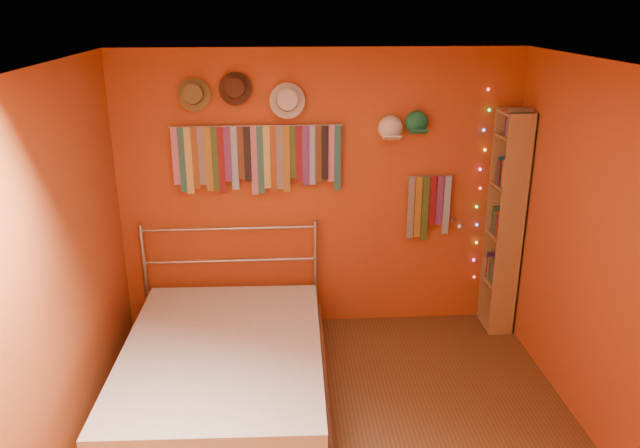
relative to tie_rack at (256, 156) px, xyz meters
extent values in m
plane|color=#543C1C|center=(0.54, -1.68, -1.61)|extent=(3.50, 3.50, 0.00)
cube|color=#963E18|center=(0.54, 0.07, -0.36)|extent=(3.50, 0.02, 2.50)
cube|color=#963E18|center=(2.29, -1.68, -0.36)|extent=(0.02, 3.50, 2.50)
cube|color=#963E18|center=(-1.21, -1.68, -0.36)|extent=(0.02, 3.50, 2.50)
cube|color=white|center=(0.54, -1.68, 0.89)|extent=(3.50, 3.50, 0.02)
cylinder|color=#A6A6AB|center=(0.01, 0.02, 0.25)|extent=(1.45, 0.01, 0.01)
cube|color=#BB5D91|center=(-0.68, 0.01, 0.01)|extent=(0.06, 0.01, 0.49)
cube|color=#1A5A5C|center=(-0.62, 0.00, -0.03)|extent=(0.06, 0.01, 0.56)
cube|color=gold|center=(-0.57, -0.01, -0.03)|extent=(0.06, 0.01, 0.57)
cube|color=brown|center=(-0.51, 0.01, -0.01)|extent=(0.06, 0.01, 0.53)
cube|color=navy|center=(-0.46, 0.00, 0.01)|extent=(0.06, 0.01, 0.50)
cube|color=#90631A|center=(-0.40, -0.01, -0.02)|extent=(0.06, 0.01, 0.55)
cube|color=#25451B|center=(-0.35, 0.01, -0.02)|extent=(0.06, 0.01, 0.55)
cube|color=#650F0F|center=(-0.29, 0.00, -0.04)|extent=(0.06, 0.01, 0.58)
cube|color=#48175C|center=(-0.24, -0.01, 0.02)|extent=(0.06, 0.01, 0.47)
cube|color=#7AA6D8|center=(-0.19, 0.01, -0.02)|extent=(0.06, 0.01, 0.55)
cube|color=#492818|center=(-0.13, 0.00, 0.03)|extent=(0.06, 0.01, 0.45)
cube|color=black|center=(-0.08, -0.01, 0.02)|extent=(0.06, 0.01, 0.47)
cube|color=#AE577A|center=(-0.02, 0.01, -0.04)|extent=(0.06, 0.01, 0.60)
cube|color=#1A525E|center=(0.03, 0.00, -0.04)|extent=(0.06, 0.01, 0.58)
cube|color=#BAB74A|center=(0.09, -0.01, -0.01)|extent=(0.06, 0.01, 0.54)
cube|color=maroon|center=(0.14, 0.01, -0.03)|extent=(0.06, 0.01, 0.58)
cube|color=navy|center=(0.20, 0.00, -0.02)|extent=(0.06, 0.01, 0.55)
cube|color=#925B1A|center=(0.25, -0.01, -0.03)|extent=(0.06, 0.01, 0.57)
cube|color=#2A491D|center=(0.31, 0.01, 0.03)|extent=(0.06, 0.01, 0.46)
cube|color=#5C0D22|center=(0.36, 0.00, 0.01)|extent=(0.06, 0.01, 0.48)
cube|color=#411967|center=(0.42, -0.01, 0.00)|extent=(0.06, 0.01, 0.52)
cube|color=#748CCE|center=(0.47, 0.01, 0.00)|extent=(0.06, 0.01, 0.51)
cube|color=#483118|center=(0.53, 0.00, 0.01)|extent=(0.06, 0.01, 0.49)
cube|color=black|center=(0.58, -0.01, 0.02)|extent=(0.06, 0.01, 0.47)
cube|color=#BE5F93|center=(0.64, 0.01, 0.01)|extent=(0.06, 0.01, 0.49)
cube|color=#195459|center=(0.69, 0.00, -0.03)|extent=(0.06, 0.01, 0.57)
cylinder|color=#A6A6AB|center=(1.51, 0.02, -0.21)|extent=(0.40, 0.01, 0.01)
cube|color=#121E51|center=(1.35, 0.01, -0.49)|extent=(0.06, 0.01, 0.57)
cube|color=#885E18|center=(1.41, 0.00, -0.49)|extent=(0.06, 0.01, 0.56)
cube|color=#285020|center=(1.48, -0.01, -0.50)|extent=(0.06, 0.01, 0.59)
cube|color=#5F0E18|center=(1.54, 0.01, -0.43)|extent=(0.06, 0.01, 0.45)
cube|color=#491863|center=(1.61, 0.00, -0.43)|extent=(0.06, 0.01, 0.45)
cube|color=#6D97C3|center=(1.67, -0.01, -0.47)|extent=(0.06, 0.01, 0.53)
cylinder|color=brown|center=(-0.49, 0.01, 0.52)|extent=(0.27, 0.07, 0.27)
cylinder|color=brown|center=(-0.49, -0.04, 0.53)|extent=(0.16, 0.13, 0.18)
cylinder|color=#332314|center=(-0.49, -0.02, 0.52)|extent=(0.16, 0.05, 0.16)
cylinder|color=#402417|center=(-0.15, 0.01, 0.56)|extent=(0.27, 0.07, 0.27)
cylinder|color=#402417|center=(-0.15, -0.04, 0.57)|extent=(0.16, 0.13, 0.18)
cylinder|color=black|center=(-0.15, -0.02, 0.57)|extent=(0.16, 0.05, 0.16)
cylinder|color=beige|center=(0.27, 0.01, 0.46)|extent=(0.29, 0.07, 0.29)
cylinder|color=beige|center=(0.27, -0.05, 0.47)|extent=(0.17, 0.15, 0.19)
cylinder|color=black|center=(0.27, -0.02, 0.47)|extent=(0.18, 0.06, 0.18)
ellipsoid|color=white|center=(1.14, 0.02, 0.22)|extent=(0.20, 0.15, 0.20)
cube|color=white|center=(1.14, -0.11, 0.16)|extent=(0.14, 0.10, 0.06)
ellipsoid|color=#1C7E53|center=(1.36, 0.02, 0.27)|extent=(0.19, 0.14, 0.19)
cube|color=#1C7E53|center=(1.36, -0.10, 0.21)|extent=(0.14, 0.10, 0.06)
sphere|color=#FF3333|center=(1.96, 0.03, 0.54)|extent=(0.02, 0.02, 0.02)
sphere|color=#33FF4C|center=(1.99, 0.03, 0.36)|extent=(0.02, 0.02, 0.02)
sphere|color=#4C66FF|center=(1.96, 0.03, 0.19)|extent=(0.02, 0.02, 0.02)
sphere|color=yellow|center=(1.98, 0.03, 0.02)|extent=(0.02, 0.02, 0.02)
sphere|color=#FF4CCC|center=(1.95, 0.03, -0.15)|extent=(0.02, 0.02, 0.02)
sphere|color=#FF3333|center=(1.97, 0.03, -0.33)|extent=(0.02, 0.02, 0.02)
sphere|color=#33FF4C|center=(1.95, 0.03, -0.50)|extent=(0.02, 0.02, 0.02)
sphere|color=#4C66FF|center=(1.97, 0.03, -0.67)|extent=(0.02, 0.02, 0.02)
sphere|color=yellow|center=(1.98, 0.03, -0.85)|extent=(0.02, 0.02, 0.02)
sphere|color=#FF4CCC|center=(1.97, 0.03, -1.02)|extent=(0.02, 0.02, 0.02)
sphere|color=#FF3333|center=(1.99, 0.03, -1.19)|extent=(0.02, 0.02, 0.02)
cylinder|color=#A6A6AB|center=(1.75, 0.05, -0.63)|extent=(0.03, 0.03, 0.03)
cylinder|color=#A6A6AB|center=(1.75, -0.07, -0.60)|extent=(0.01, 0.24, 0.08)
sphere|color=white|center=(1.75, -0.19, -0.61)|extent=(0.07, 0.07, 0.07)
cube|color=olive|center=(2.16, -0.31, -0.61)|extent=(0.24, 0.02, 2.00)
cube|color=olive|center=(2.16, 0.01, -0.61)|extent=(0.24, 0.02, 2.00)
cube|color=olive|center=(2.28, -0.15, -0.61)|extent=(0.02, 0.34, 2.00)
cube|color=olive|center=(2.16, -0.15, -1.59)|extent=(0.24, 0.32, 0.02)
cube|color=olive|center=(2.16, -0.15, -1.16)|extent=(0.24, 0.32, 0.02)
cube|color=olive|center=(2.16, -0.15, -0.71)|extent=(0.24, 0.32, 0.02)
cube|color=olive|center=(2.16, -0.15, -0.26)|extent=(0.24, 0.32, 0.02)
cube|color=olive|center=(2.16, -0.15, 0.17)|extent=(0.24, 0.32, 0.02)
cube|color=olive|center=(2.16, -0.15, 0.37)|extent=(0.24, 0.32, 0.02)
cylinder|color=#A6A6AB|center=(-1.02, -0.03, -1.10)|extent=(0.04, 0.04, 1.03)
cylinder|color=#A6A6AB|center=(0.50, -0.03, -1.10)|extent=(0.04, 0.04, 1.03)
cylinder|color=#A6A6AB|center=(-0.26, -0.03, -1.23)|extent=(1.52, 0.03, 0.03)
cylinder|color=#A6A6AB|center=(-0.26, -0.03, -0.94)|extent=(1.52, 0.03, 0.03)
cylinder|color=#A6A6AB|center=(-0.26, -0.03, -0.63)|extent=(1.52, 0.03, 0.03)
cube|color=silver|center=(-0.26, -1.12, -1.38)|extent=(1.51, 2.10, 0.41)
cylinder|color=#A6A6AB|center=(-1.02, -1.12, -1.40)|extent=(0.09, 2.06, 0.03)
cylinder|color=#A6A6AB|center=(0.50, -1.12, -1.40)|extent=(0.09, 2.06, 0.03)
camera|label=1|loc=(0.19, -5.19, 1.23)|focal=35.00mm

